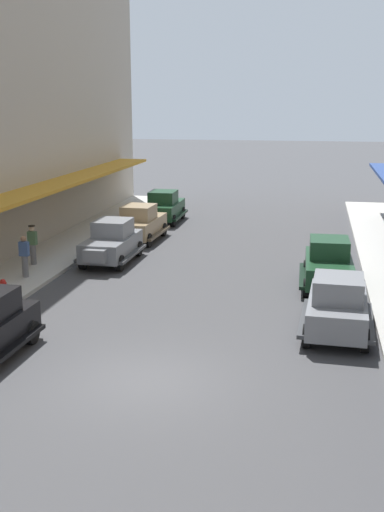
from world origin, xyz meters
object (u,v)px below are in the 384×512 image
object	(u,v)px
parked_car_1	(140,222)
fire_hydrant	(3,290)
pedestrian_1	(33,244)
pedestrian_0	(25,256)
parked_car_3	(164,206)
parked_car_5	(329,263)
parked_car_2	(112,241)
parked_car_0	(338,304)

from	to	relation	value
parked_car_1	fire_hydrant	size ratio (longest dim) A/B	5.25
parked_car_1	pedestrian_1	world-z (taller)	parked_car_1
pedestrian_1	pedestrian_0	bearing A→B (deg)	-74.18
pedestrian_1	fire_hydrant	bearing A→B (deg)	-76.36
parked_car_3	fire_hydrant	bearing A→B (deg)	-96.19
parked_car_5	pedestrian_0	bearing A→B (deg)	-173.49
parked_car_3	pedestrian_1	bearing A→B (deg)	-104.94
parked_car_2	parked_car_5	distance (m)	9.45
parked_car_1	parked_car_2	bearing A→B (deg)	-90.55
parked_car_3	fire_hydrant	distance (m)	16.33
parked_car_2	fire_hydrant	size ratio (longest dim) A/B	5.21
fire_hydrant	parked_car_5	bearing A→B (deg)	22.13
parked_car_0	parked_car_3	distance (m)	19.20
parked_car_1	pedestrian_0	world-z (taller)	parked_car_1
pedestrian_1	parked_car_1	bearing A→B (deg)	63.49
parked_car_2	pedestrian_1	world-z (taller)	parked_car_2
parked_car_0	parked_car_1	world-z (taller)	same
parked_car_1	parked_car_5	world-z (taller)	same
parked_car_0	parked_car_2	distance (m)	11.79
parked_car_3	pedestrian_1	xyz separation A→B (m)	(-2.99, -11.19, 0.07)
parked_car_1	fire_hydrant	world-z (taller)	parked_car_1
parked_car_5	pedestrian_0	size ratio (longest dim) A/B	2.61
parked_car_2	pedestrian_1	distance (m)	3.34
parked_car_2	parked_car_5	xyz separation A→B (m)	(9.20, -2.14, 0.00)
parked_car_0	parked_car_5	distance (m)	4.98
parked_car_0	parked_car_2	xyz separation A→B (m)	(-9.39, 7.12, 0.00)
pedestrian_0	pedestrian_1	xyz separation A→B (m)	(-0.54, 1.92, 0.02)
parked_car_3	pedestrian_1	distance (m)	11.58
parked_car_0	parked_car_3	bearing A→B (deg)	119.19
parked_car_2	parked_car_5	bearing A→B (deg)	-13.12
fire_hydrant	pedestrian_1	world-z (taller)	pedestrian_1
parked_car_2	pedestrian_0	world-z (taller)	parked_car_2
parked_car_1	parked_car_3	world-z (taller)	same
parked_car_2	pedestrian_0	xyz separation A→B (m)	(-2.41, -3.47, 0.05)
parked_car_2	parked_car_3	world-z (taller)	same
parked_car_1	parked_car_5	size ratio (longest dim) A/B	1.00
parked_car_1	parked_car_2	xyz separation A→B (m)	(-0.04, -4.46, 0.00)
parked_car_2	parked_car_3	distance (m)	9.64
parked_car_2	pedestrian_0	size ratio (longest dim) A/B	2.60
fire_hydrant	pedestrian_1	bearing A→B (deg)	103.64
parked_car_1	pedestrian_0	xyz separation A→B (m)	(-2.45, -7.93, 0.05)
parked_car_1	pedestrian_0	size ratio (longest dim) A/B	2.62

